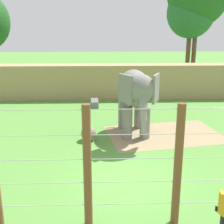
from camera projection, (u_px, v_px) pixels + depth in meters
ground_plane at (129, 178)px, 10.80m from camera, size 120.00×120.00×0.00m
dirt_patch at (165, 134)px, 15.24m from camera, size 6.29×4.68×0.01m
embankment_wall at (114, 81)px, 23.01m from camera, size 36.00×1.80×2.58m
elephant at (135, 92)px, 14.55m from camera, size 1.91×4.51×3.34m
enrichment_ball at (89, 133)px, 14.30m from camera, size 0.73×0.73×0.73m
cable_fence at (136, 167)px, 7.82m from camera, size 8.59×0.23×3.45m
feed_trough at (95, 103)px, 20.65m from camera, size 0.58×1.43×0.44m
tree_behind_wall at (191, 13)px, 29.28m from camera, size 4.70×4.70×9.17m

